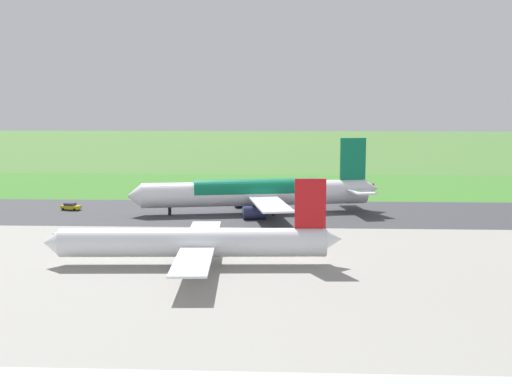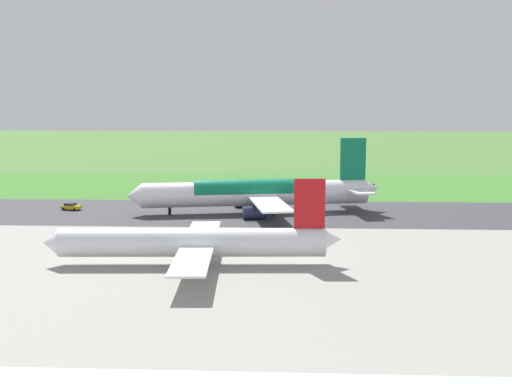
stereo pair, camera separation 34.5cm
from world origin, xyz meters
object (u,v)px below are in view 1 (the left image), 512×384
object	(u,v)px
airliner_parked_mid	(195,242)
airliner_main	(258,193)
no_stopping_sign	(373,187)
service_car_ops	(71,207)
traffic_cone_orange	(343,190)
service_car_followme	(66,235)

from	to	relation	value
airliner_parked_mid	airliner_main	bearing A→B (deg)	-99.07
no_stopping_sign	service_car_ops	bearing A→B (deg)	24.26
no_stopping_sign	traffic_cone_orange	distance (m)	7.85
no_stopping_sign	traffic_cone_orange	world-z (taller)	no_stopping_sign
service_car_ops	airliner_main	bearing A→B (deg)	178.10
traffic_cone_orange	airliner_main	bearing A→B (deg)	58.23
no_stopping_sign	airliner_parked_mid	bearing A→B (deg)	65.11
airliner_parked_mid	no_stopping_sign	distance (m)	85.51
airliner_parked_mid	traffic_cone_orange	bearing A→B (deg)	-109.74
airliner_parked_mid	service_car_ops	bearing A→B (deg)	-53.76
airliner_parked_mid	service_car_ops	size ratio (longest dim) A/B	9.55
airliner_parked_mid	service_car_ops	distance (m)	57.22
airliner_parked_mid	traffic_cone_orange	world-z (taller)	airliner_parked_mid
airliner_main	airliner_parked_mid	world-z (taller)	airliner_main
airliner_main	traffic_cone_orange	world-z (taller)	airliner_main
service_car_ops	traffic_cone_orange	size ratio (longest dim) A/B	8.20
airliner_main	no_stopping_sign	distance (m)	43.78
airliner_main	traffic_cone_orange	bearing A→B (deg)	-121.77
service_car_followme	traffic_cone_orange	xyz separation A→B (m)	(-53.05, -62.45, -0.57)
airliner_parked_mid	traffic_cone_orange	size ratio (longest dim) A/B	78.31
no_stopping_sign	service_car_followme	bearing A→B (deg)	45.15
airliner_main	traffic_cone_orange	xyz separation A→B (m)	(-21.21, -34.25, -4.08)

